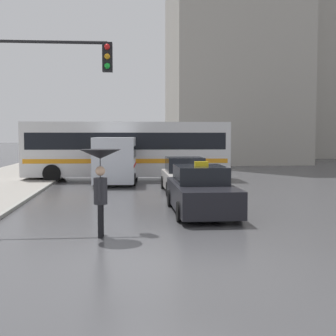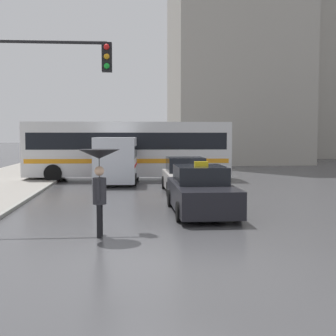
{
  "view_description": "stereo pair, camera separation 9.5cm",
  "coord_description": "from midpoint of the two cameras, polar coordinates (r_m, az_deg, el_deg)",
  "views": [
    {
      "loc": [
        -0.99,
        -8.99,
        2.52
      ],
      "look_at": [
        0.42,
        6.87,
        1.4
      ],
      "focal_mm": 50.0,
      "sensor_mm": 36.0,
      "label": 1
    },
    {
      "loc": [
        -0.89,
        -9.0,
        2.52
      ],
      "look_at": [
        0.42,
        6.87,
        1.4
      ],
      "focal_mm": 50.0,
      "sensor_mm": 36.0,
      "label": 2
    }
  ],
  "objects": [
    {
      "name": "traffic_light",
      "position": [
        13.65,
        -16.43,
        9.18
      ],
      "size": [
        3.99,
        0.38,
        5.39
      ],
      "color": "black",
      "rests_on": "ground_plane"
    },
    {
      "name": "city_bus",
      "position": [
        26.36,
        -4.8,
        2.45
      ],
      "size": [
        11.38,
        2.91,
        3.24
      ],
      "rotation": [
        0.0,
        0.0,
        1.54
      ],
      "color": "silver",
      "rests_on": "ground_plane"
    },
    {
      "name": "building_tower_far",
      "position": [
        58.47,
        15.95,
        14.96
      ],
      "size": [
        11.5,
        11.73,
        27.52
      ],
      "color": "#A39E93",
      "rests_on": "ground_plane"
    },
    {
      "name": "taxi",
      "position": [
        15.21,
        4.2,
        -2.87
      ],
      "size": [
        1.91,
        4.8,
        1.68
      ],
      "rotation": [
        0.0,
        0.0,
        3.14
      ],
      "color": "black",
      "rests_on": "ground_plane"
    },
    {
      "name": "building_tower_near",
      "position": [
        46.89,
        8.02,
        19.32
      ],
      "size": [
        11.36,
        13.37,
        29.82
      ],
      "color": "#A39E93",
      "rests_on": "ground_plane"
    },
    {
      "name": "sedan_red",
      "position": [
        20.76,
        2.28,
        -1.03
      ],
      "size": [
        1.91,
        4.38,
        1.53
      ],
      "rotation": [
        0.0,
        0.0,
        3.14
      ],
      "color": "#B7B2AD",
      "rests_on": "ground_plane"
    },
    {
      "name": "pedestrian_with_umbrella",
      "position": [
        11.59,
        -8.15,
        -0.01
      ],
      "size": [
        1.02,
        1.02,
        2.17
      ],
      "rotation": [
        0.0,
        0.0,
        1.49
      ],
      "color": "black",
      "rests_on": "ground_plane"
    },
    {
      "name": "ambulance_van",
      "position": [
        25.0,
        -6.03,
        1.29
      ],
      "size": [
        2.31,
        5.79,
        2.41
      ],
      "rotation": [
        0.0,
        0.0,
        3.09
      ],
      "color": "silver",
      "rests_on": "ground_plane"
    },
    {
      "name": "ground_plane",
      "position": [
        9.39,
        1.19,
        -11.56
      ],
      "size": [
        300.0,
        300.0,
        0.0
      ],
      "primitive_type": "plane",
      "color": "#424244"
    }
  ]
}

